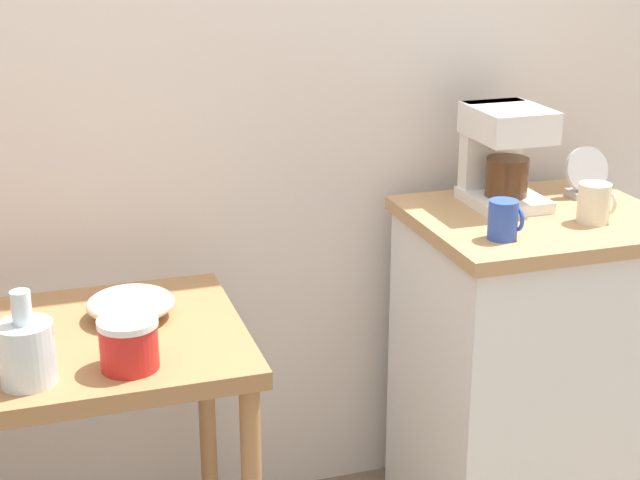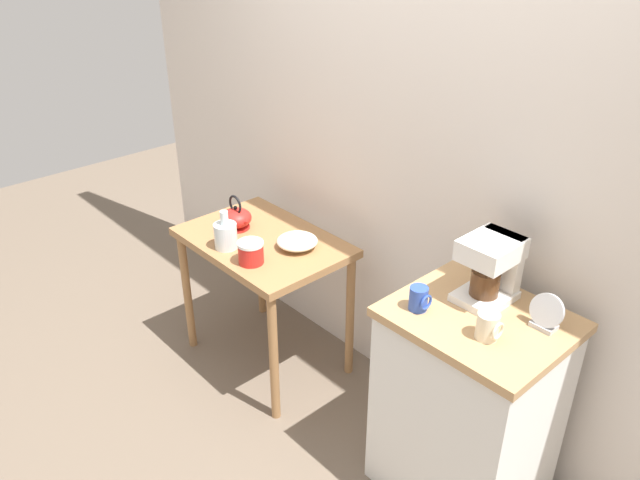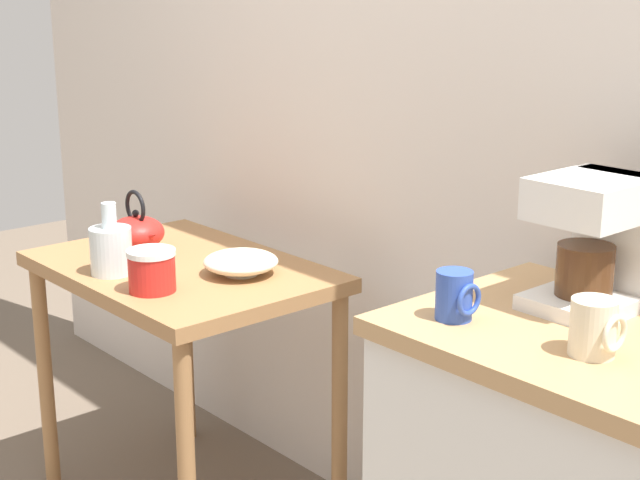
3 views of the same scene
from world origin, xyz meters
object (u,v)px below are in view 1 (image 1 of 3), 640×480
at_px(bowl_stoneware, 131,304).
at_px(table_clock, 586,175).
at_px(mug_small_cream, 595,203).
at_px(coffee_maker, 502,151).
at_px(mug_blue, 504,220).
at_px(glass_carafe_vase, 26,351).
at_px(canister_enamel, 129,343).

xyz_separation_m(bowl_stoneware, table_clock, (1.23, 0.11, 0.17)).
bearing_deg(mug_small_cream, table_clock, 63.15).
distance_m(coffee_maker, mug_blue, 0.30).
relative_size(mug_blue, table_clock, 0.69).
bearing_deg(coffee_maker, glass_carafe_vase, -162.82).
xyz_separation_m(bowl_stoneware, mug_small_cream, (1.13, -0.09, 0.16)).
bearing_deg(mug_blue, mug_small_cream, 8.96).
bearing_deg(mug_small_cream, mug_blue, -171.04).
relative_size(coffee_maker, mug_blue, 2.77).
xyz_separation_m(mug_blue, mug_small_cream, (0.27, 0.04, 0.00)).
bearing_deg(canister_enamel, mug_blue, 7.34).
relative_size(canister_enamel, mug_blue, 1.31).
relative_size(coffee_maker, mug_small_cream, 2.62).
height_order(glass_carafe_vase, mug_blue, mug_blue).
bearing_deg(coffee_maker, table_clock, -3.45).
bearing_deg(coffee_maker, bowl_stoneware, -172.92).
bearing_deg(canister_enamel, table_clock, 15.80).
bearing_deg(glass_carafe_vase, canister_enamel, 0.86).
bearing_deg(mug_small_cream, coffee_maker, 124.02).
relative_size(bowl_stoneware, glass_carafe_vase, 1.03).
height_order(bowl_stoneware, table_clock, table_clock).
relative_size(bowl_stoneware, coffee_maker, 0.77).
bearing_deg(table_clock, mug_blue, -146.89).
height_order(bowl_stoneware, mug_small_cream, mug_small_cream).
height_order(bowl_stoneware, glass_carafe_vase, glass_carafe_vase).
relative_size(bowl_stoneware, canister_enamel, 1.62).
bearing_deg(glass_carafe_vase, coffee_maker, 17.18).
distance_m(coffee_maker, table_clock, 0.26).
bearing_deg(bowl_stoneware, mug_blue, -9.00).
bearing_deg(table_clock, bowl_stoneware, -175.02).
bearing_deg(canister_enamel, bowl_stoneware, 82.24).
distance_m(canister_enamel, coffee_maker, 1.11).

